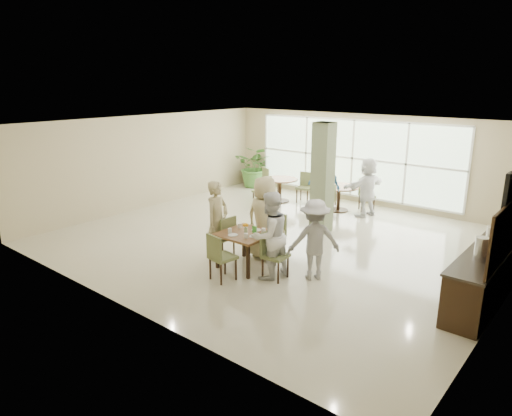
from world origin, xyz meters
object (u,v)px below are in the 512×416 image
Objects in this scene: teen_far at (264,218)px; teen_right at (270,236)px; adult_standing at (321,177)px; round_table_left at (280,184)px; main_table at (246,237)px; round_table_right at (339,191)px; adult_b at (367,187)px; buffet_counter at (498,258)px; teen_standing at (314,240)px; potted_plant at (255,167)px; adult_a at (323,186)px; teen_left at (217,221)px.

teen_far reaches higher than teen_right.
round_table_left is at bearing 44.40° from adult_standing.
round_table_right is (-0.68, 5.04, -0.07)m from main_table.
teen_right is (1.38, -5.14, 0.28)m from round_table_right.
round_table_left is 0.64× the size of teen_right.
teen_far is (-0.05, 0.68, 0.25)m from main_table.
teen_right is 1.06× the size of adult_standing.
teen_right reaches higher than adult_b.
buffet_counter is 2.69× the size of teen_right.
teen_far is 1.47m from teen_standing.
adult_b is (-0.48, 5.14, -0.03)m from teen_right.
main_table is at bearing 113.95° from adult_standing.
potted_plant is 0.89× the size of adult_b.
adult_b reaches higher than teen_standing.
teen_far is at bearing 93.90° from main_table.
teen_right is 0.97× the size of adult_a.
adult_a is at bearing 99.47° from main_table.
teen_left is at bearing 106.26° from adult_standing.
buffet_counter reaches higher than teen_left.
teen_far is at bearing -48.70° from potted_plant.
potted_plant is 6.95m from teen_far.
teen_left is at bearing -56.99° from potted_plant.
buffet_counter is (4.93, -2.70, -0.04)m from round_table_right.
round_table_right is 0.78× the size of potted_plant.
teen_standing is at bearing 16.70° from main_table.
buffet_counter is 4.62m from teen_far.
adult_a is (-1.40, 4.27, 0.03)m from teen_right.
round_table_left is 1.31m from adult_standing.
teen_right is at bearing 18.81° from adult_b.
round_table_left is at bearing 160.47° from buffet_counter.
buffet_counter is 3.45m from teen_standing.
main_table is at bearing -60.81° from round_table_left.
potted_plant is (-1.95, 1.10, 0.18)m from round_table_left.
adult_a reaches higher than main_table.
adult_a is at bearing -91.19° from round_table_right.
adult_b is (0.90, 0.00, 0.26)m from round_table_right.
potted_plant is 0.87× the size of teen_left.
teen_far is at bearing -57.42° from round_table_left.
adult_standing is (-0.87, 5.60, -0.04)m from teen_left.
potted_plant is 0.87× the size of teen_right.
round_table_left is at bearing -133.68° from teen_right.
round_table_left is at bearing -29.38° from potted_plant.
adult_standing is at bearing -76.53° from teen_far.
buffet_counter reaches higher than teen_right.
main_table is 5.50m from round_table_left.
round_table_right is 5.62m from buffet_counter.
round_table_right is 0.69× the size of adult_b.
teen_far reaches higher than adult_a.
adult_a is (-4.94, 1.83, 0.35)m from buffet_counter.
round_table_right is 0.65× the size of adult_a.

